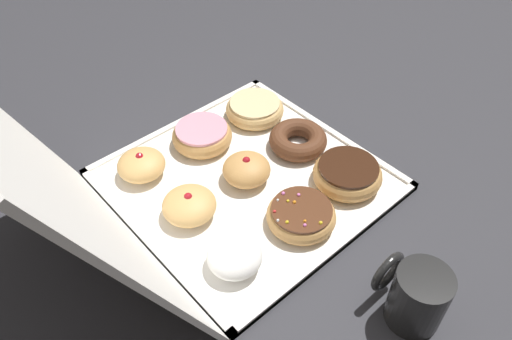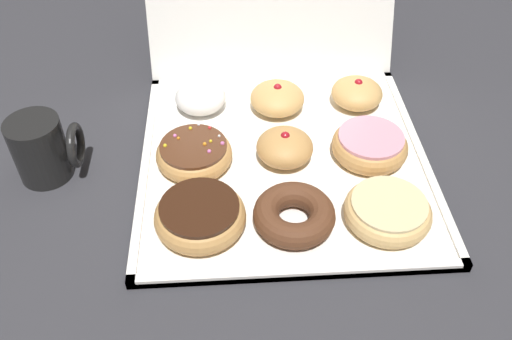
{
  "view_description": "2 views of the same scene",
  "coord_description": "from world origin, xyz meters",
  "views": [
    {
      "loc": [
        -0.48,
        0.4,
        0.65
      ],
      "look_at": [
        -0.03,
        0.01,
        0.06
      ],
      "focal_mm": 34.87,
      "sensor_mm": 36.0,
      "label": 1
    },
    {
      "loc": [
        -0.08,
        -0.61,
        0.57
      ],
      "look_at": [
        -0.05,
        -0.04,
        0.03
      ],
      "focal_mm": 38.17,
      "sensor_mm": 36.0,
      "label": 2
    }
  ],
  "objects": [
    {
      "name": "ground_plane",
      "position": [
        0.0,
        0.0,
        0.0
      ],
      "size": [
        3.0,
        3.0,
        0.0
      ],
      "primitive_type": "plane",
      "color": "#333338"
    },
    {
      "name": "jelly_filled_donut_4",
      "position": [
        -0.0,
        -0.0,
        0.03
      ],
      "size": [
        0.09,
        0.09,
        0.05
      ],
      "color": "tan",
      "rests_on": "donut_box"
    },
    {
      "name": "powdered_filled_donut_6",
      "position": [
        -0.13,
        0.13,
        0.03
      ],
      "size": [
        0.08,
        0.08,
        0.05
      ],
      "color": "white",
      "rests_on": "donut_box"
    },
    {
      "name": "glazed_ring_donut_2",
      "position": [
        0.13,
        -0.13,
        0.03
      ],
      "size": [
        0.12,
        0.12,
        0.04
      ],
      "color": "#E5B770",
      "rests_on": "donut_box"
    },
    {
      "name": "jelly_filled_donut_7",
      "position": [
        -0.0,
        0.13,
        0.03
      ],
      "size": [
        0.09,
        0.09,
        0.05
      ],
      "color": "tan",
      "rests_on": "donut_box"
    },
    {
      "name": "jelly_filled_donut_8",
      "position": [
        0.14,
        0.13,
        0.03
      ],
      "size": [
        0.09,
        0.09,
        0.05
      ],
      "color": "tan",
      "rests_on": "donut_box"
    },
    {
      "name": "pink_frosted_donut_5",
      "position": [
        0.13,
        0.0,
        0.03
      ],
      "size": [
        0.12,
        0.12,
        0.04
      ],
      "color": "tan",
      "rests_on": "donut_box"
    },
    {
      "name": "sprinkle_donut_3",
      "position": [
        -0.14,
        0.0,
        0.03
      ],
      "size": [
        0.11,
        0.11,
        0.04
      ],
      "color": "tan",
      "rests_on": "donut_box"
    },
    {
      "name": "donut_box",
      "position": [
        0.0,
        0.0,
        0.01
      ],
      "size": [
        0.43,
        0.43,
        0.01
      ],
      "color": "white",
      "rests_on": "ground"
    },
    {
      "name": "chocolate_cake_ring_donut_1",
      "position": [
        0.0,
        -0.13,
        0.03
      ],
      "size": [
        0.11,
        0.11,
        0.04
      ],
      "color": "#59331E",
      "rests_on": "donut_box"
    },
    {
      "name": "chocolate_frosted_donut_0",
      "position": [
        -0.12,
        -0.13,
        0.03
      ],
      "size": [
        0.12,
        0.12,
        0.04
      ],
      "color": "tan",
      "rests_on": "donut_box"
    },
    {
      "name": "coffee_mug",
      "position": [
        -0.35,
        0.0,
        0.05
      ],
      "size": [
        0.1,
        0.08,
        0.1
      ],
      "color": "black",
      "rests_on": "ground"
    }
  ]
}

